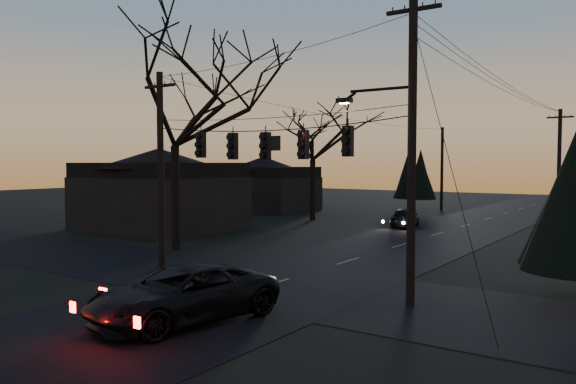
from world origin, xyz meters
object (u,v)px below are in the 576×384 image
Objects in this scene: utility_pole_right at (410,305)px; bare_tree_left at (174,104)px; utility_pole_far_r at (557,225)px; utility_pole_far_l at (441,210)px; suv_near at (183,294)px; sedan_oncoming_a at (405,218)px; utility_pole_left at (162,268)px.

utility_pole_right is 17.02m from bare_tree_left.
bare_tree_left reaches higher than utility_pole_far_r.
utility_pole_far_r is 1.06× the size of utility_pole_far_l.
utility_pole_right reaches higher than suv_near.
suv_near is 26.13m from sedan_oncoming_a.
utility_pole_far_l is at bearing 110.97° from suv_near.
utility_pole_left is at bearing 67.86° from sedan_oncoming_a.
utility_pole_right reaches higher than utility_pole_far_r.
utility_pole_right reaches higher than sedan_oncoming_a.
utility_pole_far_r is 29.21m from bare_tree_left.
utility_pole_far_l is (-11.50, 36.00, 0.00)m from utility_pole_right.
utility_pole_right is 1.18× the size of utility_pole_far_r.
utility_pole_left is at bearing -51.13° from bare_tree_left.
utility_pole_left is 1.00× the size of utility_pole_far_r.
utility_pole_far_l is at bearing 90.00° from utility_pole_left.
utility_pole_left is at bearing 180.00° from utility_pole_right.
bare_tree_left reaches higher than utility_pole_right.
utility_pole_far_r is 1.49× the size of suv_near.
utility_pole_left is 36.00m from utility_pole_far_l.
suv_near is (-4.70, -5.47, 0.79)m from utility_pole_right.
utility_pole_right is 1.25× the size of utility_pole_far_l.
utility_pole_far_l reaches higher than suv_near.
utility_pole_right is at bearing -15.02° from bare_tree_left.
sedan_oncoming_a is (2.80, 20.35, 0.70)m from utility_pole_left.
suv_near is (-4.70, -33.47, 0.79)m from utility_pole_far_r.
bare_tree_left is 18.81m from sedan_oncoming_a.
utility_pole_far_r is 2.08× the size of sedan_oncoming_a.
sedan_oncoming_a is (-4.00, 25.82, -0.10)m from suv_near.
utility_pole_far_r is at bearing -34.82° from utility_pole_far_l.
utility_pole_left is 20.55m from sedan_oncoming_a.
utility_pole_far_l is at bearing 84.35° from bare_tree_left.
suv_near reaches higher than sedan_oncoming_a.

